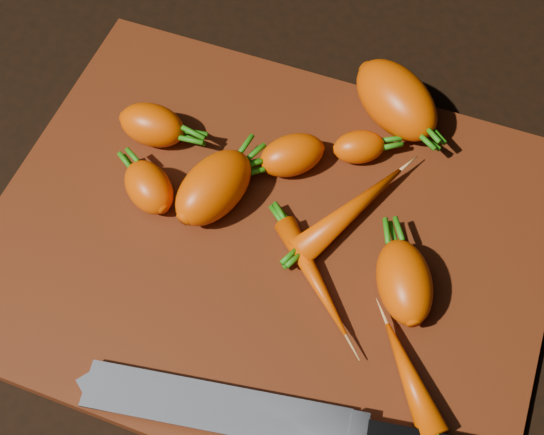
% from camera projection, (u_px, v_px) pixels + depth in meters
% --- Properties ---
extents(ground, '(2.00, 2.00, 0.01)m').
position_uv_depth(ground, '(268.00, 246.00, 0.70)').
color(ground, black).
extents(cutting_board, '(0.50, 0.40, 0.01)m').
position_uv_depth(cutting_board, '(268.00, 240.00, 0.69)').
color(cutting_board, '#511F0B').
rests_on(cutting_board, ground).
extents(carrot_0, '(0.07, 0.04, 0.04)m').
position_uv_depth(carrot_0, '(152.00, 125.00, 0.72)').
color(carrot_0, '#CC4300').
rests_on(carrot_0, cutting_board).
extents(carrot_1, '(0.07, 0.07, 0.04)m').
position_uv_depth(carrot_1, '(149.00, 187.00, 0.69)').
color(carrot_1, '#CC4300').
rests_on(carrot_1, cutting_board).
extents(carrot_2, '(0.12, 0.11, 0.06)m').
position_uv_depth(carrot_2, '(396.00, 100.00, 0.73)').
color(carrot_2, '#CC4300').
rests_on(carrot_2, cutting_board).
extents(carrot_3, '(0.07, 0.10, 0.05)m').
position_uv_depth(carrot_3, '(214.00, 187.00, 0.68)').
color(carrot_3, '#CC4300').
rests_on(carrot_3, cutting_board).
extents(carrot_4, '(0.07, 0.07, 0.04)m').
position_uv_depth(carrot_4, '(292.00, 155.00, 0.71)').
color(carrot_4, '#CC4300').
rests_on(carrot_4, cutting_board).
extents(carrot_5, '(0.06, 0.05, 0.03)m').
position_uv_depth(carrot_5, '(359.00, 147.00, 0.72)').
color(carrot_5, '#CC4300').
rests_on(carrot_5, cutting_board).
extents(carrot_6, '(0.08, 0.09, 0.05)m').
position_uv_depth(carrot_6, '(404.00, 282.00, 0.64)').
color(carrot_6, '#CC4300').
rests_on(carrot_6, cutting_board).
extents(carrot_7, '(0.08, 0.13, 0.03)m').
position_uv_depth(carrot_7, '(351.00, 211.00, 0.68)').
color(carrot_7, '#CC4300').
rests_on(carrot_7, cutting_board).
extents(carrot_8, '(0.10, 0.10, 0.02)m').
position_uv_depth(carrot_8, '(314.00, 277.00, 0.65)').
color(carrot_8, '#CC4300').
rests_on(carrot_8, cutting_board).
extents(carrot_9, '(0.08, 0.09, 0.03)m').
position_uv_depth(carrot_9, '(410.00, 378.00, 0.60)').
color(carrot_9, '#CC4300').
rests_on(carrot_9, cutting_board).
extents(knife, '(0.35, 0.09, 0.02)m').
position_uv_depth(knife, '(242.00, 413.00, 0.59)').
color(knife, gray).
rests_on(knife, cutting_board).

